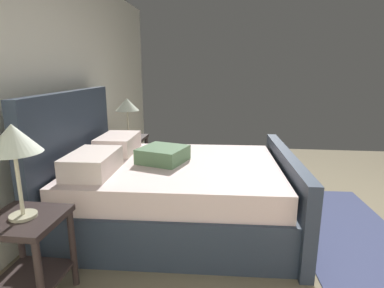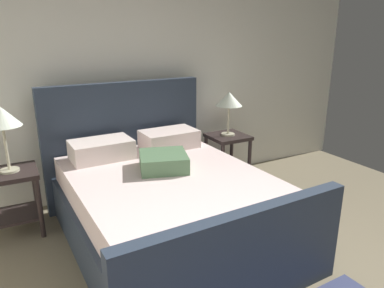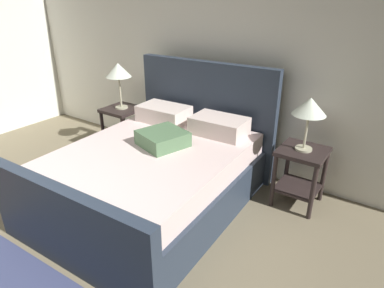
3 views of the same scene
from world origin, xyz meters
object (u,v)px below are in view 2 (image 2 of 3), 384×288
at_px(bed, 165,200).
at_px(nightstand_right, 227,151).
at_px(table_lamp_left, 1,118).
at_px(table_lamp_right, 229,100).
at_px(nightstand_left, 13,192).

height_order(bed, nightstand_right, bed).
xyz_separation_m(bed, table_lamp_left, (-1.17, 0.70, 0.72)).
distance_m(nightstand_right, table_lamp_right, 0.61).
bearing_deg(nightstand_right, bed, -145.96).
relative_size(bed, table_lamp_left, 3.78).
distance_m(nightstand_left, table_lamp_left, 0.67).
xyz_separation_m(bed, table_lamp_right, (1.17, 0.79, 0.66)).
bearing_deg(table_lamp_left, table_lamp_right, 2.19).
xyz_separation_m(bed, nightstand_left, (-1.17, 0.70, 0.05)).
height_order(nightstand_right, nightstand_left, same).
distance_m(bed, table_lamp_left, 1.54).
xyz_separation_m(nightstand_right, table_lamp_right, (0.00, 0.00, 0.61)).
bearing_deg(table_lamp_right, nightstand_left, -177.81).
relative_size(table_lamp_right, table_lamp_left, 0.89).
distance_m(table_lamp_right, nightstand_left, 2.42).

